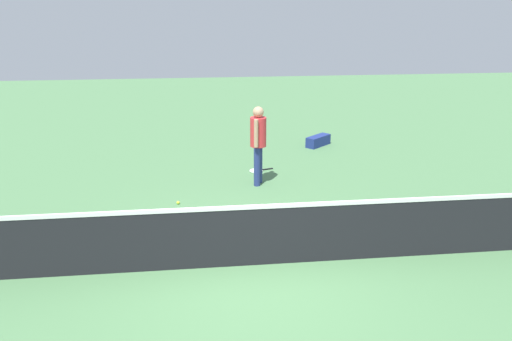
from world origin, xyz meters
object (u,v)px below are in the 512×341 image
(tennis_racket_near_player, at_px, (257,171))
(equipment_bag, at_px, (319,141))
(tennis_ball_near_player, at_px, (178,203))
(player_near_side, at_px, (258,139))
(tennis_ball_by_net, at_px, (50,225))
(tennis_ball_midcourt, at_px, (266,240))

(tennis_racket_near_player, xyz_separation_m, equipment_bag, (-1.95, -2.00, 0.13))
(tennis_ball_near_player, bearing_deg, equipment_bag, -134.19)
(player_near_side, distance_m, tennis_ball_near_player, 2.19)
(tennis_ball_near_player, xyz_separation_m, tennis_ball_by_net, (2.21, 0.81, 0.00))
(tennis_racket_near_player, height_order, tennis_ball_midcourt, tennis_ball_midcourt)
(player_near_side, bearing_deg, tennis_ball_midcourt, 85.81)
(tennis_ball_near_player, bearing_deg, tennis_racket_near_player, -134.11)
(player_near_side, xyz_separation_m, tennis_ball_near_player, (1.69, 0.98, -0.98))
(player_near_side, xyz_separation_m, tennis_racket_near_player, (-0.08, -0.86, -1.00))
(tennis_racket_near_player, bearing_deg, equipment_bag, -134.27)
(player_near_side, xyz_separation_m, tennis_ball_midcourt, (0.21, 2.80, -0.98))
(tennis_ball_near_player, relative_size, tennis_ball_by_net, 1.00)
(tennis_ball_midcourt, bearing_deg, tennis_racket_near_player, -94.51)
(player_near_side, height_order, tennis_ball_midcourt, player_near_side)
(tennis_ball_midcourt, relative_size, equipment_bag, 0.08)
(player_near_side, height_order, tennis_racket_near_player, player_near_side)
(player_near_side, xyz_separation_m, equipment_bag, (-2.03, -2.86, -0.87))
(tennis_ball_near_player, distance_m, tennis_ball_midcourt, 2.36)
(player_near_side, relative_size, tennis_ball_by_net, 25.76)
(tennis_ball_by_net, bearing_deg, player_near_side, -155.45)
(tennis_ball_by_net, relative_size, tennis_ball_midcourt, 1.00)
(tennis_ball_near_player, bearing_deg, player_near_side, -150.06)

